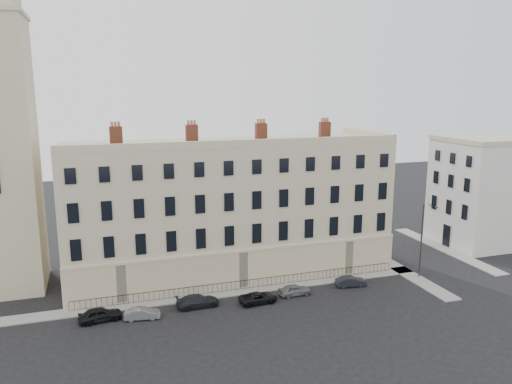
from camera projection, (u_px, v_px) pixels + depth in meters
ground at (318, 302)px, 49.58m from camera, size 160.00×160.00×0.00m
terrace at (228, 207)px, 57.38m from camera, size 36.22×12.22×17.00m
adjacent_building at (481, 193)px, 67.23m from camera, size 10.00×10.00×14.00m
pavement_terrace at (209, 295)px, 51.18m from camera, size 48.00×2.00×0.12m
pavement_east_return at (387, 262)px, 60.98m from camera, size 2.00×24.00×0.12m
pavement_adjacent at (445, 249)px, 65.88m from camera, size 2.00×20.00×0.12m
railings at (245, 285)px, 52.67m from camera, size 35.00×0.04×0.96m
car_a at (100, 314)px, 45.46m from camera, size 4.02×2.02×1.32m
car_b at (142, 313)px, 45.93m from camera, size 3.38×1.57×1.07m
car_c at (198, 301)px, 48.47m from camera, size 4.26×1.84×1.22m
car_d at (258, 298)px, 49.37m from camera, size 4.00×2.06×1.08m
car_e at (294, 290)px, 51.21m from camera, size 3.45×1.46×1.16m
car_f at (351, 281)px, 53.54m from camera, size 3.45×1.61×1.09m
streetlamp at (422, 237)px, 55.11m from camera, size 0.89×1.74×8.56m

